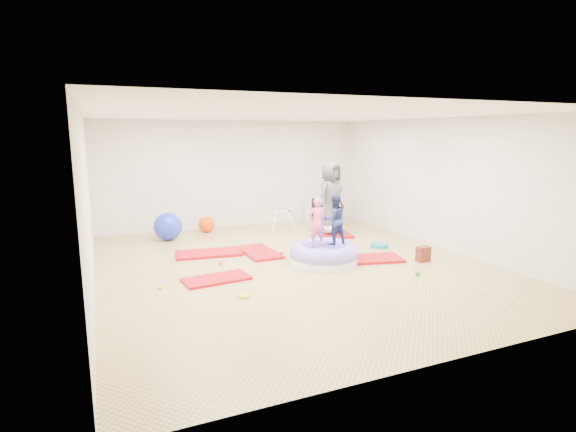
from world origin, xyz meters
name	(u,v)px	position (x,y,z in m)	size (l,w,h in m)	color
room	(294,192)	(0.00, 0.00, 1.40)	(7.01, 8.01, 2.81)	tan
gym_mat_front_left	(217,279)	(-1.58, -0.29, 0.02)	(1.11, 0.56, 0.05)	#A5001B
gym_mat_mid_left	(209,253)	(-1.32, 1.39, 0.03)	(1.33, 0.66, 0.06)	#A5001B
gym_mat_center_back	(259,252)	(-0.33, 1.07, 0.03)	(1.25, 0.63, 0.05)	#A5001B
gym_mat_right	(369,259)	(1.49, -0.27, 0.03)	(1.30, 0.65, 0.05)	#A5001B
gym_mat_rear_right	(332,232)	(2.00, 2.13, 0.03)	(1.32, 0.66, 0.06)	#A5001B
inflatable_cushion	(324,254)	(0.60, -0.07, 0.17)	(1.35, 1.35, 0.42)	white
child_pink	(317,220)	(0.45, -0.05, 0.86)	(0.34, 0.22, 0.94)	#F65491
child_navy	(334,217)	(0.82, -0.05, 0.88)	(0.47, 0.37, 0.98)	navy
adult_caregiver	(330,197)	(1.90, 2.08, 0.93)	(0.85, 0.56, 1.75)	#49494F
infant	(327,229)	(1.75, 1.93, 0.17)	(0.38, 0.39, 0.22)	#B4DCEB
ball_pit_balls	(261,263)	(-0.57, 0.29, 0.04)	(4.33, 2.69, 0.08)	#EC5528
exercise_ball_blue	(168,226)	(-1.88, 3.03, 0.33)	(0.65, 0.65, 0.65)	#1D2FD8
exercise_ball_orange	(207,224)	(-0.86, 3.50, 0.20)	(0.41, 0.41, 0.41)	#FF4301
infant_play_gym	(280,218)	(0.88, 2.87, 0.35)	(0.68, 0.65, 0.52)	white
cube_shelf	(319,208)	(2.46, 3.79, 0.37)	(0.73, 0.36, 0.73)	white
balance_disc	(379,245)	(2.28, 0.50, 0.04)	(0.38, 0.38, 0.08)	#107EA8
backpack	(423,254)	(2.41, -0.77, 0.15)	(0.26, 0.16, 0.30)	#AC3F26
yellow_toy	(244,295)	(-1.39, -1.21, 0.02)	(0.22, 0.22, 0.03)	yellow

